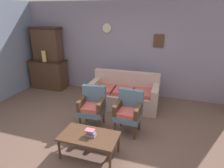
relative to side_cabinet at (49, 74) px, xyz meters
The scene contains 10 objects.
ground_plane 3.41m from the side_cabinet, 41.77° to the right, with size 7.68×7.68×0.00m, color brown.
wall_back_with_decor 2.70m from the side_cabinet, ahead, with size 6.40×0.09×2.70m.
side_cabinet is the anchor object (origin of this frame).
cabinet_upper_hutch 0.99m from the side_cabinet, 90.00° to the left, with size 0.99×0.38×1.03m.
vase_on_cabinet 0.66m from the side_cabinet, 85.11° to the right, with size 0.14×0.14×0.34m, color tan.
floral_couch 2.77m from the side_cabinet, 12.18° to the right, with size 1.80×0.85×0.90m.
armchair_near_cabinet 2.85m from the side_cabinet, 36.91° to the right, with size 0.56×0.53×0.90m.
armchair_by_doorway 3.52m from the side_cabinet, 28.81° to the right, with size 0.55×0.52×0.90m.
coffee_table 3.72m from the side_cabinet, 45.35° to the right, with size 1.00×0.56×0.42m.
book_stack_on_table 3.74m from the side_cabinet, 44.97° to the right, with size 0.18×0.11×0.12m.
Camera 1 is at (1.34, -2.98, 2.43)m, focal length 31.43 mm.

